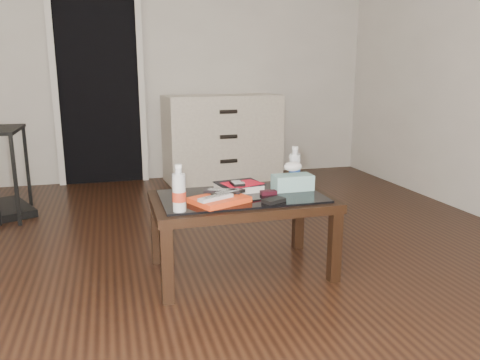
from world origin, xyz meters
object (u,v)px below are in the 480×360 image
(water_bottle_left, at_px, (179,188))
(water_bottle_right, at_px, (295,166))
(coffee_table, at_px, (241,206))
(tissue_box, at_px, (293,182))
(textbook, at_px, (239,187))
(dresser, at_px, (223,138))

(water_bottle_left, xyz_separation_m, water_bottle_right, (0.76, 0.36, 0.00))
(coffee_table, bearing_deg, tissue_box, 6.99)
(water_bottle_right, xyz_separation_m, tissue_box, (-0.06, -0.11, -0.07))
(textbook, relative_size, water_bottle_left, 1.05)
(dresser, relative_size, textbook, 4.96)
(water_bottle_left, relative_size, water_bottle_right, 1.00)
(tissue_box, bearing_deg, water_bottle_right, 62.70)
(coffee_table, xyz_separation_m, textbook, (0.01, 0.11, 0.09))
(dresser, bearing_deg, water_bottle_left, -113.29)
(textbook, height_order, water_bottle_right, water_bottle_right)
(coffee_table, xyz_separation_m, dresser, (0.45, 2.34, 0.05))
(dresser, xyz_separation_m, textbook, (-0.44, -2.23, 0.03))
(textbook, bearing_deg, water_bottle_left, -150.16)
(coffee_table, relative_size, textbook, 4.00)
(coffee_table, distance_m, water_bottle_left, 0.47)
(coffee_table, height_order, water_bottle_right, water_bottle_right)
(dresser, relative_size, tissue_box, 5.39)
(water_bottle_right, bearing_deg, water_bottle_left, -154.63)
(tissue_box, bearing_deg, coffee_table, -173.25)
(textbook, distance_m, water_bottle_left, 0.51)
(coffee_table, height_order, textbook, textbook)
(textbook, distance_m, tissue_box, 0.32)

